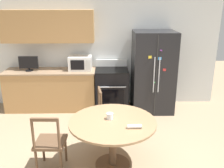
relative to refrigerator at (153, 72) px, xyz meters
name	(u,v)px	position (x,y,z in m)	size (l,w,h in m)	color
back_wall	(91,44)	(-1.36, 0.40, 0.56)	(5.20, 0.44, 2.60)	silver
kitchen_counter	(51,90)	(-2.27, 0.10, -0.43)	(2.00, 0.64, 0.90)	#AD7F4C
refrigerator	(153,72)	(0.00, 0.00, 0.00)	(0.89, 0.81, 1.76)	black
oven_range	(112,89)	(-0.90, 0.07, -0.41)	(0.72, 0.68, 1.08)	black
microwave	(80,63)	(-1.59, 0.15, 0.17)	(0.50, 0.37, 0.30)	white
countertop_tv	(29,63)	(-2.71, 0.07, 0.20)	(0.41, 0.16, 0.33)	black
dining_table	(113,129)	(-0.93, -2.05, -0.28)	(1.25, 1.25, 0.73)	#997551
dining_chair_far	(109,113)	(-0.98, -1.17, -0.45)	(0.47, 0.47, 0.90)	brown
dining_chair_left	(50,143)	(-1.82, -2.13, -0.45)	(0.43, 0.43, 0.90)	brown
candle_glass	(110,117)	(-0.97, -1.99, -0.11)	(0.10, 0.10, 0.09)	silver
folded_napkin	(134,126)	(-0.64, -2.27, -0.12)	(0.19, 0.06, 0.05)	silver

